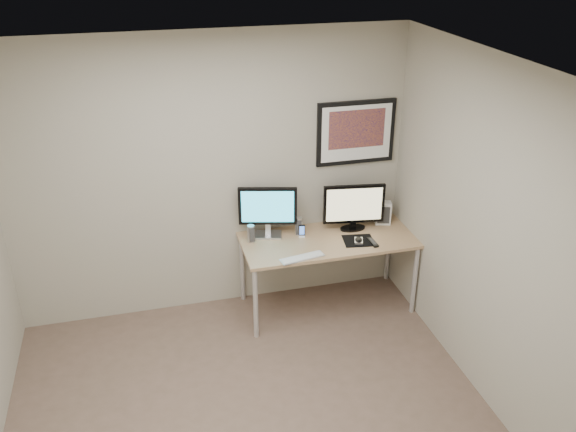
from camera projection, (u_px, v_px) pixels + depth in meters
name	position (u px, v px, depth m)	size (l,w,h in m)	color
floor	(254.00, 424.00, 4.54)	(3.60, 3.60, 0.00)	brown
room	(235.00, 199.00, 4.21)	(3.60, 3.60, 3.60)	white
desk	(328.00, 245.00, 5.65)	(1.60, 0.70, 0.73)	olive
framed_art	(356.00, 132.00, 5.60)	(0.75, 0.04, 0.60)	black
monitor_large	(268.00, 210.00, 5.56)	(0.53, 0.23, 0.49)	#B7B8BD
monitor_tv	(354.00, 206.00, 5.69)	(0.58, 0.17, 0.45)	black
speaker_left	(251.00, 234.00, 5.54)	(0.07, 0.07, 0.16)	#B7B8BD
speaker_right	(299.00, 226.00, 5.67)	(0.07, 0.07, 0.17)	#B7B8BD
phone_dock	(302.00, 231.00, 5.63)	(0.06, 0.06, 0.12)	black
keyboard	(302.00, 258.00, 5.30)	(0.40, 0.11, 0.01)	silver
mousepad	(358.00, 241.00, 5.59)	(0.27, 0.24, 0.00)	black
mouse	(359.00, 240.00, 5.55)	(0.07, 0.12, 0.04)	black
remote	(373.00, 242.00, 5.54)	(0.05, 0.18, 0.02)	black
fan_unit	(383.00, 213.00, 5.87)	(0.14, 0.11, 0.22)	silver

